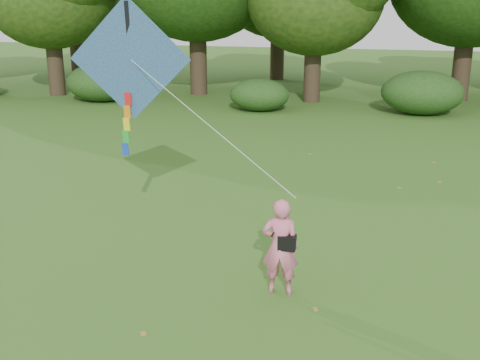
# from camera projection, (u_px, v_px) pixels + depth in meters

# --- Properties ---
(ground) EXTENTS (100.00, 100.00, 0.00)m
(ground) POSITION_uv_depth(u_px,v_px,m) (291.00, 304.00, 10.17)
(ground) COLOR #265114
(ground) RESTS_ON ground
(man_kite_flyer) EXTENTS (0.65, 0.44, 1.73)m
(man_kite_flyer) POSITION_uv_depth(u_px,v_px,m) (280.00, 247.00, 10.33)
(man_kite_flyer) COLOR #E26A8C
(man_kite_flyer) RESTS_ON ground
(crossbody_bag) EXTENTS (0.43, 0.20, 0.70)m
(crossbody_bag) POSITION_uv_depth(u_px,v_px,m) (287.00, 242.00, 10.24)
(crossbody_bag) COLOR black
(crossbody_bag) RESTS_ON ground
(flying_kite) EXTENTS (4.77, 1.92, 3.23)m
(flying_kite) POSITION_uv_depth(u_px,v_px,m) (130.00, 62.00, 11.74)
(flying_kite) COLOR #24449D
(flying_kite) RESTS_ON ground
(shrub_band) EXTENTS (39.15, 3.22, 1.88)m
(shrub_band) POSITION_uv_depth(u_px,v_px,m) (335.00, 93.00, 26.44)
(shrub_band) COLOR #264919
(shrub_band) RESTS_ON ground
(fallen_leaves) EXTENTS (11.67, 13.35, 0.01)m
(fallen_leaves) POSITION_uv_depth(u_px,v_px,m) (336.00, 234.00, 13.12)
(fallen_leaves) COLOR olive
(fallen_leaves) RESTS_ON ground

